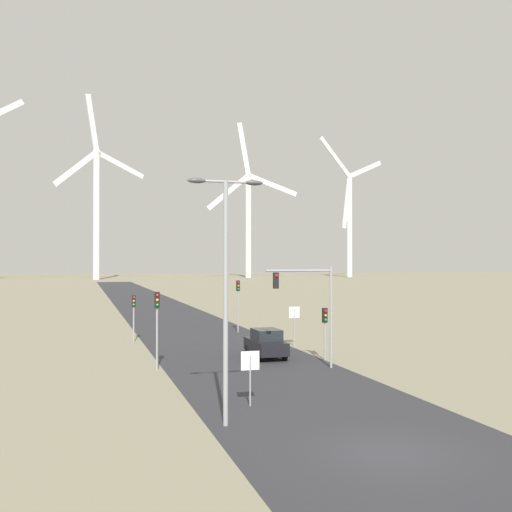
% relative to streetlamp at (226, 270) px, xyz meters
% --- Properties ---
extents(ground_plane, '(600.00, 600.00, 0.00)m').
position_rel_streetlamp_xyz_m(ground_plane, '(4.31, -4.47, -5.79)').
color(ground_plane, gray).
extents(road_surface, '(10.00, 240.00, 0.01)m').
position_rel_streetlamp_xyz_m(road_surface, '(4.31, 43.53, -5.79)').
color(road_surface, '#2D2D33').
rests_on(road_surface, ground).
extents(streetlamp, '(2.89, 0.32, 9.17)m').
position_rel_streetlamp_xyz_m(streetlamp, '(0.00, 0.00, 0.00)').
color(streetlamp, '#93999E').
rests_on(streetlamp, ground).
extents(stop_sign_near, '(0.81, 0.07, 2.32)m').
position_rel_streetlamp_xyz_m(stop_sign_near, '(1.70, 2.65, -4.18)').
color(stop_sign_near, '#93999E').
rests_on(stop_sign_near, ground).
extents(stop_sign_far, '(0.81, 0.07, 2.84)m').
position_rel_streetlamp_xyz_m(stop_sign_far, '(9.61, 18.97, -3.80)').
color(stop_sign_far, '#93999E').
rests_on(stop_sign_far, ground).
extents(traffic_light_post_near_left, '(0.28, 0.34, 4.40)m').
position_rel_streetlamp_xyz_m(traffic_light_post_near_left, '(-1.07, 12.03, -2.59)').
color(traffic_light_post_near_left, '#93999E').
rests_on(traffic_light_post_near_left, ground).
extents(traffic_light_post_near_right, '(0.28, 0.34, 3.23)m').
position_rel_streetlamp_xyz_m(traffic_light_post_near_right, '(9.30, 12.60, -3.42)').
color(traffic_light_post_near_right, '#93999E').
rests_on(traffic_light_post_near_right, ground).
extents(traffic_light_post_mid_left, '(0.28, 0.34, 3.57)m').
position_rel_streetlamp_xyz_m(traffic_light_post_mid_left, '(-1.33, 24.32, -3.17)').
color(traffic_light_post_mid_left, '#93999E').
rests_on(traffic_light_post_mid_left, ground).
extents(traffic_light_post_mid_right, '(0.28, 0.33, 4.47)m').
position_rel_streetlamp_xyz_m(traffic_light_post_mid_right, '(7.84, 28.24, -2.53)').
color(traffic_light_post_mid_right, '#93999E').
rests_on(traffic_light_post_mid_right, ground).
extents(traffic_light_mast_overhead, '(3.99, 0.34, 5.84)m').
position_rel_streetlamp_xyz_m(traffic_light_mast_overhead, '(7.25, 10.09, -1.67)').
color(traffic_light_mast_overhead, '#93999E').
rests_on(traffic_light_mast_overhead, ground).
extents(car_approaching, '(1.88, 4.10, 1.83)m').
position_rel_streetlamp_xyz_m(car_approaching, '(6.10, 14.58, -4.88)').
color(car_approaching, black).
rests_on(car_approaching, ground).
extents(wind_turbine_center, '(30.88, 15.62, 62.95)m').
position_rel_streetlamp_xyz_m(wind_turbine_center, '(-0.17, 189.14, 21.33)').
color(wind_turbine_center, white).
rests_on(wind_turbine_center, ground).
extents(wind_turbine_right, '(35.40, 2.76, 59.31)m').
position_rel_streetlamp_xyz_m(wind_turbine_right, '(56.24, 198.43, 19.12)').
color(wind_turbine_right, white).
rests_on(wind_turbine_right, ground).
extents(wind_turbine_far_right, '(33.95, 15.58, 54.15)m').
position_rel_streetlamp_xyz_m(wind_turbine_far_right, '(97.70, 196.77, 19.77)').
color(wind_turbine_far_right, white).
rests_on(wind_turbine_far_right, ground).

